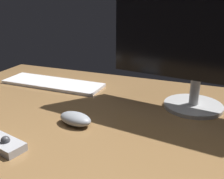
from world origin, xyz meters
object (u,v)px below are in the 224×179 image
(monitor, at_px, (201,32))
(keyboard, at_px, (53,83))
(computer_mouse, at_px, (75,119))
(media_remote, at_px, (0,142))

(monitor, bearing_deg, keyboard, -174.44)
(computer_mouse, bearing_deg, monitor, 50.40)
(media_remote, bearing_deg, monitor, 58.57)
(keyboard, distance_m, media_remote, 0.50)
(monitor, height_order, keyboard, monitor)
(computer_mouse, relative_size, media_remote, 0.65)
(keyboard, bearing_deg, media_remote, -72.09)
(monitor, xyz_separation_m, keyboard, (-0.60, 0.03, -0.26))
(keyboard, height_order, computer_mouse, computer_mouse)
(monitor, relative_size, media_remote, 3.58)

